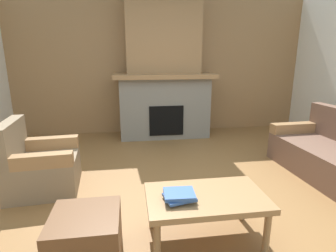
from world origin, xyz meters
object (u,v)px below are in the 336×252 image
(armchair, at_px, (39,166))
(ottoman, at_px, (86,238))
(coffee_table, at_px, (206,201))
(fireplace, at_px, (164,77))

(armchair, relative_size, ottoman, 1.63)
(armchair, xyz_separation_m, coffee_table, (1.69, -1.17, 0.08))
(coffee_table, relative_size, ottoman, 1.92)
(fireplace, bearing_deg, coffee_table, -91.08)
(fireplace, xyz_separation_m, armchair, (-1.75, -2.08, -0.87))
(coffee_table, bearing_deg, armchair, 145.27)
(armchair, bearing_deg, fireplace, 49.89)
(coffee_table, bearing_deg, fireplace, 88.92)
(armchair, height_order, coffee_table, armchair)
(fireplace, distance_m, armchair, 2.86)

